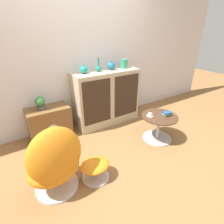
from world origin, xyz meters
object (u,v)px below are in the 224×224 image
object	(u,v)px
egg_chair	(55,162)
vase_rightmost	(124,64)
coffee_table	(158,126)
sideboard	(106,97)
potted_plant	(40,103)
vase_inner_left	(99,68)
vase_inner_right	(111,66)
teacup	(150,115)
ottoman	(95,167)
book_stack	(167,114)
vase_leftmost	(84,70)
tv_console	(50,123)

from	to	relation	value
egg_chair	vase_rightmost	bearing A→B (deg)	33.74
egg_chair	coffee_table	distance (m)	1.68
sideboard	potted_plant	size ratio (longest dim) A/B	5.72
coffee_table	vase_inner_left	size ratio (longest dim) A/B	2.50
vase_rightmost	sideboard	bearing A→B (deg)	-179.42
vase_inner_right	teacup	distance (m)	1.08
ottoman	vase_inner_right	world-z (taller)	vase_inner_right
vase_inner_left	vase_inner_right	distance (m)	0.25
vase_rightmost	book_stack	size ratio (longest dim) A/B	1.04
vase_leftmost	book_stack	size ratio (longest dim) A/B	0.92
sideboard	tv_console	size ratio (longest dim) A/B	1.84
coffee_table	potted_plant	size ratio (longest dim) A/B	2.71
teacup	sideboard	bearing A→B (deg)	107.51
coffee_table	vase_inner_left	world-z (taller)	vase_inner_left
coffee_table	ottoman	bearing A→B (deg)	-170.70
vase_rightmost	tv_console	bearing A→B (deg)	178.46
sideboard	book_stack	world-z (taller)	sideboard
vase_leftmost	potted_plant	world-z (taller)	vase_leftmost
vase_leftmost	teacup	world-z (taller)	vase_leftmost
tv_console	coffee_table	distance (m)	1.76
coffee_table	potted_plant	xyz separation A→B (m)	(-1.53, 0.99, 0.40)
sideboard	egg_chair	world-z (taller)	sideboard
sideboard	coffee_table	xyz separation A→B (m)	(0.41, -0.95, -0.26)
vase_inner_left	vase_rightmost	distance (m)	0.52
egg_chair	ottoman	world-z (taller)	egg_chair
teacup	vase_rightmost	bearing A→B (deg)	83.01
coffee_table	vase_rightmost	bearing A→B (deg)	91.55
sideboard	teacup	distance (m)	0.92
potted_plant	teacup	world-z (taller)	potted_plant
ottoman	coffee_table	world-z (taller)	coffee_table
coffee_table	vase_rightmost	distance (m)	1.26
ottoman	tv_console	bearing A→B (deg)	100.15
vase_leftmost	vase_inner_right	distance (m)	0.52
egg_chair	vase_inner_right	distance (m)	1.88
vase_leftmost	potted_plant	xyz separation A→B (m)	(-0.73, 0.04, -0.42)
egg_chair	vase_inner_right	bearing A→B (deg)	38.55
tv_console	sideboard	bearing A→B (deg)	-2.31
ottoman	sideboard	bearing A→B (deg)	54.24
vase_inner_left	vase_rightmost	xyz separation A→B (m)	(0.52, 0.00, 0.02)
vase_leftmost	vase_rightmost	world-z (taller)	vase_rightmost
potted_plant	book_stack	world-z (taller)	potted_plant
tv_console	vase_leftmost	xyz separation A→B (m)	(0.65, -0.04, 0.79)
tv_console	coffee_table	xyz separation A→B (m)	(1.45, -0.99, -0.03)
tv_console	vase_inner_left	bearing A→B (deg)	-2.41
tv_console	vase_leftmost	distance (m)	1.02
sideboard	book_stack	bearing A→B (deg)	-62.95
teacup	vase_inner_left	bearing A→B (deg)	114.99
coffee_table	vase_inner_right	size ratio (longest dim) A/B	3.86
ottoman	potted_plant	bearing A→B (deg)	103.87
sideboard	vase_rightmost	xyz separation A→B (m)	(0.38, 0.00, 0.57)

